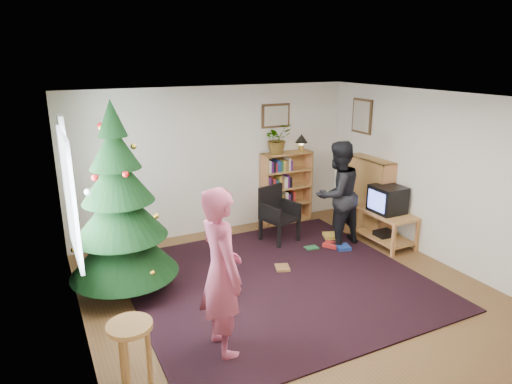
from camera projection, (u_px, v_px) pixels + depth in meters
name	position (u px, v px, depth m)	size (l,w,h in m)	color
floor	(288.00, 292.00, 5.99)	(5.00, 5.00, 0.00)	brown
ceiling	(293.00, 98.00, 5.26)	(5.00, 5.00, 0.00)	white
wall_back	(216.00, 161.00, 7.77)	(5.00, 0.02, 2.50)	silver
wall_front	(457.00, 292.00, 3.49)	(5.00, 0.02, 2.50)	silver
wall_left	(75.00, 236.00, 4.56)	(0.02, 5.00, 2.50)	silver
wall_right	(437.00, 178.00, 6.69)	(0.02, 5.00, 2.50)	silver
rug	(277.00, 281.00, 6.24)	(3.80, 3.60, 0.02)	black
window_pane	(70.00, 196.00, 5.01)	(0.04, 1.20, 1.40)	silver
curtain	(68.00, 180.00, 5.63)	(0.06, 0.35, 1.60)	white
picture_back	(276.00, 116.00, 8.03)	(0.55, 0.03, 0.42)	#4C3319
picture_right	(362.00, 116.00, 7.98)	(0.03, 0.50, 0.60)	#4C3319
christmas_tree	(120.00, 217.00, 5.71)	(1.38, 1.38, 2.50)	#3F2816
bookshelf_back	(286.00, 186.00, 8.36)	(0.95, 0.30, 1.30)	#C37A45
bookshelf_right	(368.00, 194.00, 7.89)	(0.30, 0.95, 1.30)	#C37A45
tv_stand	(385.00, 225.00, 7.42)	(0.54, 0.98, 0.55)	#C37A45
crt_tv	(387.00, 199.00, 7.29)	(0.46, 0.49, 0.43)	black
armchair	(277.00, 212.00, 7.54)	(0.61, 0.62, 0.92)	black
stool	(131.00, 339.00, 4.10)	(0.41, 0.41, 0.69)	#C37A45
person_standing	(221.00, 272.00, 4.57)	(0.65, 0.43, 1.79)	#B04664
person_by_chair	(337.00, 194.00, 7.23)	(0.83, 0.65, 1.71)	black
potted_plant	(277.00, 139.00, 8.01)	(0.48, 0.41, 0.53)	gray
table_lamp	(301.00, 140.00, 8.24)	(0.23, 0.23, 0.31)	#A57F33
floor_clutter	(320.00, 248.00, 7.23)	(1.51, 0.87, 0.08)	#A51E19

